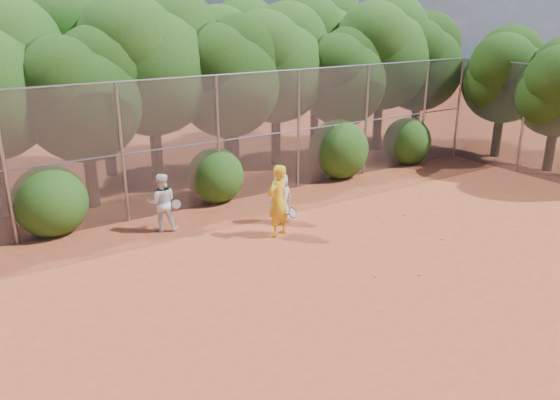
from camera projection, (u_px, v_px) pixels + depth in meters
ground at (370, 264)px, 13.22m from camera, size 80.00×80.00×0.00m
fence_back at (243, 136)px, 17.24m from camera, size 20.05×0.09×4.03m
fence_side at (524, 118)px, 20.04m from camera, size 0.09×6.09×4.03m
tree_2 at (83, 91)px, 15.98m from camera, size 3.99×3.47×5.47m
tree_3 at (151, 56)px, 17.79m from camera, size 4.89×4.26×6.70m
tree_4 at (228, 73)px, 18.80m from camera, size 4.19×3.64×5.73m
tree_5 at (276, 60)px, 20.62m from camera, size 4.51×3.92×6.17m
tree_6 at (344, 74)px, 21.29m from camera, size 3.86×3.36×5.29m
tree_7 at (382, 49)px, 22.79m from camera, size 4.77×4.14×6.53m
tree_8 at (420, 59)px, 23.72m from camera, size 4.25×3.70×5.82m
tree_10 at (100, 46)px, 18.95m from camera, size 5.15×4.48×7.06m
tree_11 at (233, 55)px, 21.34m from camera, size 4.64×4.03×6.35m
tree_12 at (317, 41)px, 24.01m from camera, size 5.02×4.37×6.88m
tree_13 at (506, 72)px, 21.93m from camera, size 3.86×3.36×5.29m
bush_0 at (50, 198)px, 14.81m from camera, size 2.00×2.00×2.00m
bush_1 at (216, 173)px, 17.41m from camera, size 1.80×1.80×1.80m
bush_2 at (339, 147)px, 19.90m from camera, size 2.20×2.20×2.20m
bush_3 at (407, 139)px, 21.74m from camera, size 1.90×1.90×1.90m
player_yellow at (278, 201)px, 14.57m from camera, size 0.94×0.68×1.99m
player_teen at (281, 198)px, 15.57m from camera, size 0.74×0.49×1.50m
player_white at (162, 202)px, 15.00m from camera, size 0.96×0.86×1.64m
ball_0 at (383, 220)px, 15.90m from camera, size 0.07×0.07×0.07m
ball_1 at (404, 215)px, 16.32m from camera, size 0.07×0.07×0.07m
ball_2 at (420, 274)px, 12.62m from camera, size 0.07×0.07×0.07m
ball_3 at (442, 239)px, 14.58m from camera, size 0.07×0.07×0.07m
ball_4 at (375, 276)px, 12.56m from camera, size 0.07×0.07×0.07m
ball_5 at (419, 193)px, 18.22m from camera, size 0.07×0.07×0.07m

